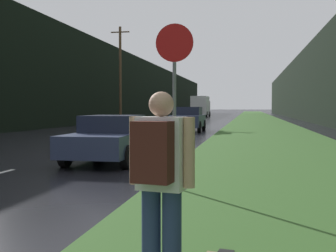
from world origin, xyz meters
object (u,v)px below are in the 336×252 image
at_px(hitchhiker_with_backpack, 160,177).
at_px(car_passing_far, 188,119).
at_px(delivery_truck, 201,106).
at_px(stop_sign, 174,87).
at_px(car_passing_near, 111,138).

xyz_separation_m(hitchhiker_with_backpack, car_passing_far, (-3.17, 23.70, -0.18)).
bearing_deg(hitchhiker_with_backpack, car_passing_far, 106.88).
height_order(hitchhiker_with_backpack, delivery_truck, delivery_truck).
relative_size(stop_sign, delivery_truck, 0.42).
relative_size(hitchhiker_with_backpack, car_passing_far, 0.41).
height_order(hitchhiker_with_backpack, car_passing_near, hitchhiker_with_backpack).
bearing_deg(stop_sign, car_passing_near, 124.25).
bearing_deg(delivery_truck, car_passing_far, -84.60).
relative_size(hitchhiker_with_backpack, delivery_truck, 0.23).
bearing_deg(delivery_truck, hitchhiker_with_backpack, -83.78).
relative_size(hitchhiker_with_backpack, car_passing_near, 0.43).
relative_size(stop_sign, car_passing_near, 0.79).
distance_m(car_passing_near, delivery_truck, 56.58).
xyz_separation_m(hitchhiker_with_backpack, delivery_truck, (-7.03, 64.55, 0.77)).
distance_m(car_passing_far, delivery_truck, 41.04).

